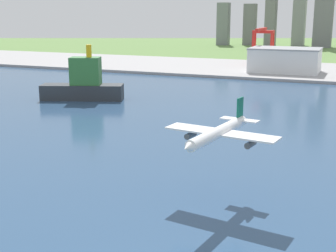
{
  "coord_description": "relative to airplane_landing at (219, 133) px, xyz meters",
  "views": [
    {
      "loc": [
        68.85,
        35.1,
        55.72
      ],
      "look_at": [
        12.61,
        171.45,
        19.7
      ],
      "focal_mm": 50.42,
      "sensor_mm": 36.0,
      "label": 1
    }
  ],
  "objects": [
    {
      "name": "warehouse_main",
      "position": [
        -28.67,
        306.45,
        -8.91
      ],
      "size": [
        61.06,
        40.78,
        21.43
      ],
      "color": "white",
      "rests_on": "industrial_pier"
    },
    {
      "name": "container_barge",
      "position": [
        -128.35,
        131.07,
        -12.17
      ],
      "size": [
        53.75,
        31.19,
        35.04
      ],
      "color": "#2D3338",
      "rests_on": "water_bay"
    },
    {
      "name": "airplane_landing",
      "position": [
        0.0,
        0.0,
        0.0
      ],
      "size": [
        34.33,
        37.82,
        10.86
      ],
      "color": "white"
    },
    {
      "name": "distant_skyline",
      "position": [
        -55.65,
        667.49,
        44.52
      ],
      "size": [
        230.1,
        53.67,
        154.21
      ],
      "color": "slate",
      "rests_on": "ground"
    },
    {
      "name": "ground_plane",
      "position": [
        -32.78,
        139.52,
        -22.15
      ],
      "size": [
        2400.0,
        2400.0,
        0.0
      ],
      "primitive_type": "plane",
      "color": "#5E8342"
    },
    {
      "name": "water_bay",
      "position": [
        -32.78,
        79.52,
        -22.07
      ],
      "size": [
        840.0,
        360.0,
        0.15
      ],
      "primitive_type": "cube",
      "color": "#2D4C70",
      "rests_on": "ground"
    },
    {
      "name": "industrial_pier",
      "position": [
        -32.78,
        329.52,
        -20.9
      ],
      "size": [
        840.0,
        140.0,
        2.5
      ],
      "primitive_type": "cube",
      "color": "#9D9B9C",
      "rests_on": "ground"
    },
    {
      "name": "port_crane_red",
      "position": [
        -59.27,
        356.22,
        6.96
      ],
      "size": [
        20.95,
        46.02,
        37.1
      ],
      "color": "red",
      "rests_on": "industrial_pier"
    }
  ]
}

